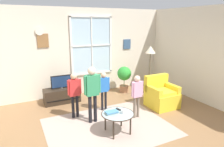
% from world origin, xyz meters
% --- Properties ---
extents(ground_plane, '(6.62, 5.93, 0.02)m').
position_xyz_m(ground_plane, '(0.00, 0.00, -0.01)').
color(ground_plane, olive).
extents(back_wall, '(6.02, 0.17, 2.79)m').
position_xyz_m(back_wall, '(0.02, 2.72, 1.41)').
color(back_wall, beige).
rests_on(back_wall, ground_plane).
extents(side_wall_right, '(0.12, 5.33, 2.79)m').
position_xyz_m(side_wall_right, '(3.07, 0.00, 1.40)').
color(side_wall_right, beige).
rests_on(side_wall_right, ground_plane).
extents(area_rug, '(2.75, 2.17, 0.01)m').
position_xyz_m(area_rug, '(-0.13, 0.20, 0.00)').
color(area_rug, tan).
rests_on(area_rug, ground_plane).
extents(tv_stand, '(1.04, 0.46, 0.43)m').
position_xyz_m(tv_stand, '(-0.74, 2.16, 0.21)').
color(tv_stand, '#2D2319').
rests_on(tv_stand, ground_plane).
extents(television, '(0.59, 0.08, 0.40)m').
position_xyz_m(television, '(-0.74, 2.16, 0.64)').
color(television, '#4C4C4C').
rests_on(television, tv_stand).
extents(armchair, '(0.76, 0.74, 0.87)m').
position_xyz_m(armchair, '(1.73, 0.61, 0.33)').
color(armchair, yellow).
rests_on(armchair, ground_plane).
extents(coffee_table, '(0.71, 0.71, 0.45)m').
position_xyz_m(coffee_table, '(-0.05, -0.10, 0.42)').
color(coffee_table, '#99B2B7').
rests_on(coffee_table, ground_plane).
extents(book_stack, '(0.27, 0.16, 0.06)m').
position_xyz_m(book_stack, '(-0.17, -0.05, 0.48)').
color(book_stack, '#8FA5A3').
rests_on(book_stack, coffee_table).
extents(cup, '(0.08, 0.08, 0.08)m').
position_xyz_m(cup, '(0.05, -0.15, 0.49)').
color(cup, white).
rests_on(cup, coffee_table).
extents(remote_near_books, '(0.08, 0.15, 0.02)m').
position_xyz_m(remote_near_books, '(0.05, 0.06, 0.46)').
color(remote_near_books, black).
rests_on(remote_near_books, coffee_table).
extents(person_pink_shirt, '(0.33, 0.15, 1.09)m').
position_xyz_m(person_pink_shirt, '(0.71, 0.33, 0.69)').
color(person_pink_shirt, '#726656').
rests_on(person_pink_shirt, ground_plane).
extents(person_blue_shirt, '(0.32, 0.14, 1.06)m').
position_xyz_m(person_blue_shirt, '(0.16, 1.10, 0.66)').
color(person_blue_shirt, black).
rests_on(person_blue_shirt, ground_plane).
extents(person_green_shirt, '(0.41, 0.19, 1.36)m').
position_xyz_m(person_green_shirt, '(-0.36, 0.58, 0.85)').
color(person_green_shirt, black).
rests_on(person_green_shirt, ground_plane).
extents(person_red_shirt, '(0.35, 0.16, 1.16)m').
position_xyz_m(person_red_shirt, '(-0.67, 1.01, 0.72)').
color(person_red_shirt, black).
rests_on(person_red_shirt, ground_plane).
extents(potted_plant_by_window, '(0.48, 0.48, 0.89)m').
position_xyz_m(potted_plant_by_window, '(1.40, 2.17, 0.56)').
color(potted_plant_by_window, '#9E6B4C').
rests_on(potted_plant_by_window, ground_plane).
extents(floor_lamp, '(0.32, 0.32, 1.65)m').
position_xyz_m(floor_lamp, '(1.84, 1.36, 1.38)').
color(floor_lamp, black).
rests_on(floor_lamp, ground_plane).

